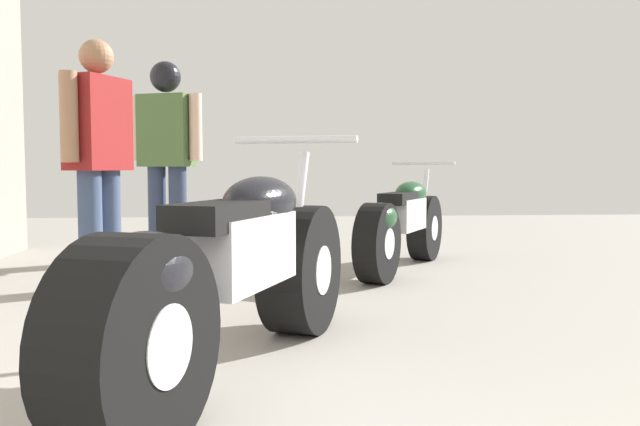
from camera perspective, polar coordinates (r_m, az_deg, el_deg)
ground_plane at (r=3.45m, az=-3.14°, el=-10.24°), size 16.03×16.03×0.00m
motorcycle_maroon_cruiser at (r=2.63m, az=-7.44°, el=-5.56°), size 1.07×2.07×1.00m
motorcycle_black_naked at (r=5.39m, az=7.16°, el=-1.02°), size 1.08×1.79×0.91m
mechanic_in_blue at (r=4.75m, az=-18.74°, el=5.24°), size 0.41×0.67×1.72m
mechanic_with_helmet at (r=6.20m, az=-13.23°, el=6.07°), size 0.70×0.40×1.81m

